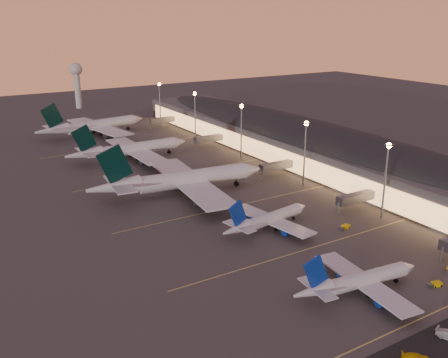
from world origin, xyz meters
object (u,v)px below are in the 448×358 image
airliner_narrow_north (267,220)px  airliner_wide_far (93,126)px  airliner_wide_near (180,180)px  airliner_wide_mid (129,149)px  baggage_tug_c (345,227)px  radar_tower (77,78)px  airliner_narrow_south (358,281)px  baggage_tug_a (435,284)px  service_van_b (417,358)px

airliner_narrow_north → airliner_wide_far: bearing=83.2°
airliner_narrow_north → airliner_wide_near: size_ratio=0.52×
airliner_wide_mid → baggage_tug_c: bearing=-76.6°
airliner_narrow_north → airliner_wide_near: bearing=92.3°
baggage_tug_c → airliner_narrow_north: bearing=138.9°
radar_tower → baggage_tug_c: size_ratio=7.46×
airliner_narrow_south → airliner_wide_mid: size_ratio=0.61×
airliner_wide_far → airliner_wide_near: bearing=-100.5°
radar_tower → airliner_narrow_north: bearing=-92.8°
airliner_narrow_south → baggage_tug_a: 20.93m
airliner_narrow_north → airliner_wide_mid: 99.08m
airliner_wide_near → radar_tower: bearing=90.6°
airliner_narrow_north → radar_tower: radar_tower is taller
airliner_narrow_north → airliner_wide_near: (-8.75, 43.35, 2.33)m
airliner_narrow_north → baggage_tug_a: size_ratio=9.20×
baggage_tug_a → airliner_wide_mid: bearing=112.6°
service_van_b → baggage_tug_a: bearing=-17.7°
airliner_narrow_north → service_van_b: 67.87m
airliner_narrow_north → baggage_tug_a: bearing=-82.2°
airliner_wide_mid → radar_tower: bearing=81.7°
airliner_narrow_north → baggage_tug_c: airliner_narrow_north is taller
airliner_wide_far → service_van_b: size_ratio=11.37×
airliner_narrow_south → airliner_narrow_north: bearing=91.1°
airliner_wide_mid → service_van_b: airliner_wide_mid is taller
baggage_tug_c → service_van_b: (-33.96, -54.06, 0.26)m
airliner_wide_far → baggage_tug_c: airliner_wide_far is taller
airliner_wide_near → service_van_b: airliner_wide_near is taller
baggage_tug_a → airliner_narrow_north: bearing=120.9°
airliner_wide_near → baggage_tug_a: bearing=-69.2°
airliner_narrow_south → airliner_narrow_north: airliner_narrow_south is taller
airliner_wide_near → airliner_wide_far: bearing=95.2°
airliner_wide_far → baggage_tug_a: 208.04m
baggage_tug_a → service_van_b: service_van_b is taller
airliner_wide_far → radar_tower: 94.01m
airliner_narrow_north → baggage_tug_a: 52.42m
airliner_narrow_north → radar_tower: size_ratio=1.11×
service_van_b → airliner_wide_near: bearing=39.6°
airliner_wide_near → baggage_tug_c: airliner_wide_near is taller
baggage_tug_a → service_van_b: size_ratio=0.69×
airliner_narrow_south → baggage_tug_c: bearing=56.2°
airliner_wide_mid → airliner_narrow_south: bearing=-89.6°
airliner_wide_mid → airliner_narrow_north: bearing=-86.7°
airliner_narrow_north → airliner_wide_mid: (-7.21, 98.80, 1.56)m
airliner_wide_near → airliner_wide_mid: (1.55, 55.45, -0.78)m
airliner_wide_far → baggage_tug_a: (21.45, -206.88, -4.84)m
service_van_b → airliner_wide_mid: bearing=39.8°
radar_tower → baggage_tug_c: bearing=-88.0°
airliner_wide_far → baggage_tug_a: bearing=-93.3°
airliner_narrow_south → baggage_tug_a: size_ratio=9.22×
airliner_narrow_south → service_van_b: size_ratio=6.35×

